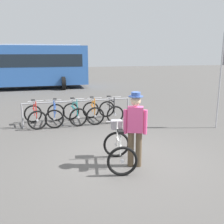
% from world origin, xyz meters
% --- Properties ---
extents(ground_plane, '(80.00, 80.00, 0.00)m').
position_xyz_m(ground_plane, '(0.00, 0.00, 0.00)').
color(ground_plane, '#514F4C').
extents(bike_rack_rail, '(3.91, 0.20, 0.88)m').
position_xyz_m(bike_rack_rail, '(-0.73, 3.53, 0.68)').
color(bike_rack_rail, '#99999E').
rests_on(bike_rack_rail, ground).
extents(racked_bike_red, '(0.84, 1.20, 0.97)m').
position_xyz_m(racked_bike_red, '(-2.24, 3.66, 0.37)').
color(racked_bike_red, black).
rests_on(racked_bike_red, ground).
extents(racked_bike_blue, '(0.77, 1.17, 0.98)m').
position_xyz_m(racked_bike_blue, '(-1.54, 3.68, 0.37)').
color(racked_bike_blue, black).
rests_on(racked_bike_blue, ground).
extents(racked_bike_teal, '(0.82, 1.18, 0.97)m').
position_xyz_m(racked_bike_teal, '(-0.84, 3.71, 0.37)').
color(racked_bike_teal, black).
rests_on(racked_bike_teal, ground).
extents(racked_bike_orange, '(0.69, 1.10, 0.97)m').
position_xyz_m(racked_bike_orange, '(-0.14, 3.73, 0.37)').
color(racked_bike_orange, black).
rests_on(racked_bike_orange, ground).
extents(racked_bike_black, '(0.74, 1.15, 0.97)m').
position_xyz_m(racked_bike_black, '(0.56, 3.76, 0.37)').
color(racked_bike_black, black).
rests_on(racked_bike_black, ground).
extents(featured_bicycle, '(0.82, 1.23, 0.97)m').
position_xyz_m(featured_bicycle, '(-0.28, -0.22, 0.45)').
color(featured_bicycle, black).
rests_on(featured_bicycle, ground).
extents(person_with_featured_bike, '(0.50, 0.32, 1.72)m').
position_xyz_m(person_with_featured_bike, '(0.05, -0.41, 0.95)').
color(person_with_featured_bike, brown).
rests_on(person_with_featured_bike, ground).
extents(bus_distant, '(10.02, 3.46, 3.08)m').
position_xyz_m(bus_distant, '(-3.79, 13.84, 1.74)').
color(bus_distant, '#3366B7').
rests_on(bus_distant, ground).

